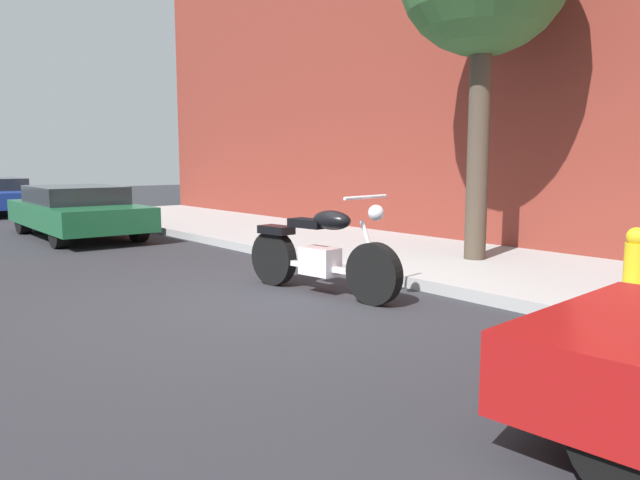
% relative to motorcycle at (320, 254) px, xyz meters
% --- Properties ---
extents(ground_plane, '(60.00, 60.00, 0.00)m').
position_rel_motorcycle_xyz_m(ground_plane, '(0.05, -0.69, -0.47)').
color(ground_plane, '#28282D').
extents(sidewalk, '(24.46, 3.23, 0.14)m').
position_rel_motorcycle_xyz_m(sidewalk, '(0.05, 2.64, -0.40)').
color(sidewalk, '#9B9B9B').
rests_on(sidewalk, ground).
extents(motorcycle, '(2.24, 0.70, 1.17)m').
position_rel_motorcycle_xyz_m(motorcycle, '(0.00, 0.00, 0.00)').
color(motorcycle, black).
rests_on(motorcycle, ground).
extents(parked_car_green, '(4.22, 1.81, 1.03)m').
position_rel_motorcycle_xyz_m(parked_car_green, '(-7.12, -0.50, 0.08)').
color(parked_car_green, black).
rests_on(parked_car_green, ground).
extents(fire_hydrant, '(0.20, 0.20, 0.91)m').
position_rel_motorcycle_xyz_m(fire_hydrant, '(2.80, 1.68, -0.01)').
color(fire_hydrant, gold).
rests_on(fire_hydrant, ground).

